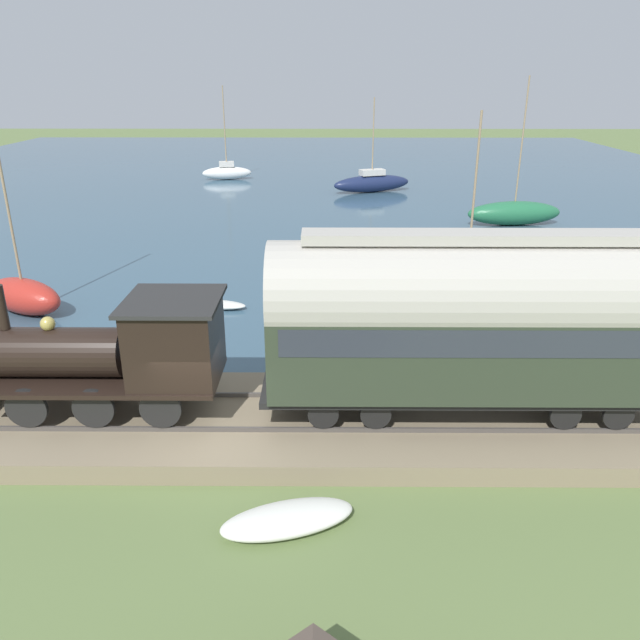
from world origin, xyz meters
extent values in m
plane|color=#607542|center=(0.00, 0.00, 0.00)|extent=(200.00, 200.00, 0.00)
cube|color=#38566B|center=(43.58, 0.00, 0.00)|extent=(80.00, 80.00, 0.01)
cube|color=#84755B|center=(0.88, 0.00, 0.26)|extent=(4.79, 56.00, 0.51)
cube|color=#4C4742|center=(-0.01, 0.00, 0.57)|extent=(0.07, 54.88, 0.12)
cube|color=#4C4742|center=(1.78, 0.00, 0.57)|extent=(0.07, 54.88, 0.12)
cylinder|color=black|center=(-0.01, 1.16, 1.15)|extent=(0.12, 1.03, 1.03)
cylinder|color=black|center=(1.78, 1.16, 1.15)|extent=(0.12, 1.03, 1.03)
cylinder|color=black|center=(-0.01, 2.80, 1.15)|extent=(0.12, 1.03, 1.03)
cylinder|color=black|center=(1.78, 2.80, 1.15)|extent=(0.12, 1.03, 1.03)
cylinder|color=black|center=(-0.01, 4.44, 1.15)|extent=(0.12, 1.03, 1.03)
cylinder|color=black|center=(1.78, 4.44, 1.15)|extent=(0.12, 1.03, 1.03)
cube|color=black|center=(0.88, 2.80, 1.57)|extent=(2.29, 5.97, 0.12)
cylinder|color=black|center=(0.88, 4.00, 2.25)|extent=(1.25, 3.58, 1.25)
cylinder|color=black|center=(0.88, 5.07, 3.44)|extent=(0.26, 0.26, 1.13)
sphere|color=tan|center=(0.88, 4.00, 3.02)|extent=(0.36, 0.36, 0.36)
cube|color=black|center=(0.88, 0.86, 2.60)|extent=(2.19, 2.09, 1.95)
cube|color=#282828|center=(0.88, 0.86, 3.63)|extent=(2.39, 2.33, 0.10)
cylinder|color=black|center=(-0.01, -10.00, 1.01)|extent=(0.12, 0.76, 0.76)
cylinder|color=black|center=(1.78, -10.00, 1.01)|extent=(0.12, 0.76, 0.76)
cylinder|color=black|center=(-0.01, -8.71, 1.01)|extent=(0.12, 0.76, 0.76)
cylinder|color=black|center=(1.78, -8.71, 1.01)|extent=(0.12, 0.76, 0.76)
cylinder|color=black|center=(-0.01, -4.09, 1.01)|extent=(0.12, 0.76, 0.76)
cylinder|color=black|center=(1.78, -4.09, 1.01)|extent=(0.12, 0.76, 0.76)
cylinder|color=black|center=(-0.01, -2.81, 1.01)|extent=(0.12, 0.76, 0.76)
cylinder|color=black|center=(1.78, -2.81, 1.01)|extent=(0.12, 0.76, 0.76)
cube|color=black|center=(0.88, -6.40, 1.32)|extent=(2.20, 10.27, 0.16)
cube|color=#2D3828|center=(0.88, -6.40, 2.61)|extent=(2.44, 9.86, 2.42)
cube|color=#2D333D|center=(0.88, -6.40, 3.03)|extent=(2.47, 9.24, 0.68)
cylinder|color=#B2ADA3|center=(0.88, -6.40, 3.82)|extent=(2.56, 9.86, 2.56)
cube|color=#B2ADA3|center=(0.88, -6.40, 5.22)|extent=(0.85, 8.22, 0.24)
ellipsoid|color=white|center=(43.23, 5.91, 0.57)|extent=(2.00, 4.50, 1.12)
cylinder|color=#9E8460|center=(43.23, 5.91, 4.52)|extent=(0.10, 0.10, 6.78)
cube|color=silver|center=(43.23, 5.91, 1.36)|extent=(0.98, 1.41, 0.45)
ellipsoid|color=brown|center=(12.65, -9.04, 0.50)|extent=(2.91, 6.14, 0.99)
cylinder|color=#9E8460|center=(12.65, -9.04, 4.22)|extent=(0.10, 0.10, 6.44)
cube|color=silver|center=(12.65, -9.04, 1.22)|extent=(1.33, 1.95, 0.45)
ellipsoid|color=#192347|center=(36.90, -6.60, 0.67)|extent=(3.73, 6.60, 1.32)
cylinder|color=#9E8460|center=(36.90, -6.60, 4.25)|extent=(0.10, 0.10, 5.84)
cube|color=silver|center=(36.90, -6.60, 1.56)|extent=(1.54, 2.14, 0.45)
ellipsoid|color=#236B42|center=(25.18, -14.60, 0.74)|extent=(2.29, 6.04, 1.47)
cylinder|color=#9E8460|center=(25.18, -14.60, 5.10)|extent=(0.10, 0.10, 7.24)
ellipsoid|color=#B72D23|center=(9.53, 8.89, 0.70)|extent=(3.05, 3.97, 1.39)
cylinder|color=#9E8460|center=(9.53, 8.89, 5.43)|extent=(0.10, 0.10, 8.08)
ellipsoid|color=silver|center=(10.12, 1.61, 0.16)|extent=(1.22, 2.73, 0.30)
ellipsoid|color=silver|center=(11.70, -3.17, 0.18)|extent=(1.16, 2.06, 0.35)
ellipsoid|color=#B7B2A3|center=(5.65, -8.86, 0.27)|extent=(1.50, 2.86, 0.51)
ellipsoid|color=silver|center=(-2.91, -2.09, 0.22)|extent=(1.88, 3.00, 0.44)
camera|label=1|loc=(-13.32, -2.83, 8.73)|focal=35.00mm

